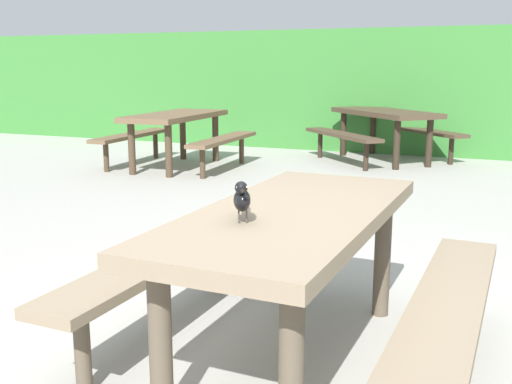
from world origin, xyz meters
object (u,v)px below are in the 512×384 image
at_px(picnic_table_foreground, 293,247).
at_px(bird_grackle, 242,199).
at_px(picnic_table_mid_right, 384,123).
at_px(picnic_table_mid_left, 176,127).

relative_size(picnic_table_foreground, bird_grackle, 6.76).
bearing_deg(picnic_table_mid_right, picnic_table_foreground, -83.17).
xyz_separation_m(picnic_table_mid_left, picnic_table_mid_right, (2.51, 1.65, 0.00)).
bearing_deg(picnic_table_mid_right, picnic_table_mid_left, -146.67).
distance_m(bird_grackle, picnic_table_mid_right, 6.67).
height_order(bird_grackle, picnic_table_mid_left, bird_grackle).
relative_size(bird_grackle, picnic_table_mid_left, 0.15).
distance_m(picnic_table_mid_left, picnic_table_mid_right, 3.01).
height_order(picnic_table_foreground, bird_grackle, bird_grackle).
xyz_separation_m(bird_grackle, picnic_table_mid_left, (-3.16, 4.98, -0.29)).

